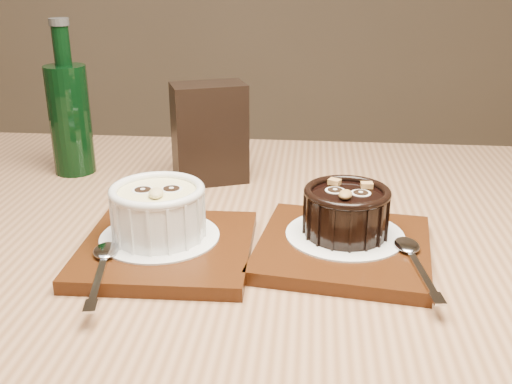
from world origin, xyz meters
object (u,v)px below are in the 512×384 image
tray_right (343,248)px  green_bottle (70,115)px  condiment_stand (210,133)px  ramekin_white (158,209)px  ramekin_dark (346,209)px  tray_left (167,249)px  table (258,307)px

tray_right → green_bottle: size_ratio=0.81×
condiment_stand → green_bottle: bearing=171.7°
ramekin_white → green_bottle: bearing=116.6°
ramekin_white → ramekin_dark: size_ratio=1.09×
tray_right → green_bottle: green_bottle is taller
condiment_stand → ramekin_white: bearing=-98.1°
tray_left → tray_right: size_ratio=1.00×
tray_left → tray_right: (0.19, 0.01, 0.00)m
tray_right → ramekin_dark: size_ratio=1.92×
ramekin_dark → green_bottle: (-0.38, 0.24, 0.04)m
table → tray_left: size_ratio=6.92×
table → green_bottle: (-0.28, 0.22, 0.18)m
green_bottle → condiment_stand: bearing=-8.3°
ramekin_white → ramekin_dark: 0.20m
tray_left → ramekin_white: bearing=126.5°
tray_left → tray_right: bearing=2.7°
ramekin_white → condiment_stand: (0.03, 0.22, 0.02)m
tray_left → tray_right: 0.19m
ramekin_dark → ramekin_white: bearing=-161.7°
ramekin_white → condiment_stand: size_ratio=0.73×
tray_right → condiment_stand: (-0.17, 0.23, 0.06)m
ramekin_dark → condiment_stand: 0.27m
ramekin_dark → green_bottle: size_ratio=0.42×
condiment_stand → green_bottle: size_ratio=0.63×
table → ramekin_white: ramekin_white is taller
tray_right → condiment_stand: condiment_stand is taller
table → green_bottle: bearing=141.8°
tray_left → green_bottle: (-0.18, 0.27, 0.08)m
condiment_stand → green_bottle: (-0.21, 0.03, 0.02)m
tray_left → ramekin_dark: (0.19, 0.03, 0.04)m
tray_right → green_bottle: bearing=145.6°
table → ramekin_dark: bearing=-11.2°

